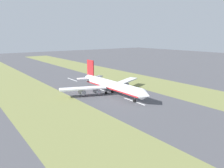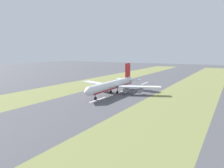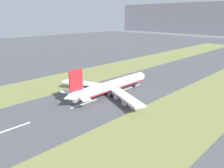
{
  "view_description": "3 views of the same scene",
  "coord_description": "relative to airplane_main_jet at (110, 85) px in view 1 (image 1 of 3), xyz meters",
  "views": [
    {
      "loc": [
        83.32,
        110.24,
        37.81
      ],
      "look_at": [
        1.25,
        -0.19,
        7.0
      ],
      "focal_mm": 35.0,
      "sensor_mm": 36.0,
      "label": 1
    },
    {
      "loc": [
        -72.18,
        129.89,
        29.31
      ],
      "look_at": [
        1.25,
        -0.19,
        7.0
      ],
      "focal_mm": 35.0,
      "sensor_mm": 36.0,
      "label": 2
    },
    {
      "loc": [
        88.49,
        -87.66,
        45.92
      ],
      "look_at": [
        1.25,
        -0.19,
        7.0
      ],
      "focal_mm": 35.0,
      "sensor_mm": 36.0,
      "label": 3
    }
  ],
  "objects": [
    {
      "name": "ground_plane",
      "position": [
        -1.28,
        2.09,
        -6.02
      ],
      "size": [
        800.0,
        800.0,
        0.0
      ],
      "primitive_type": "plane",
      "color": "#4C4C51"
    },
    {
      "name": "grass_median_west",
      "position": [
        -46.28,
        2.09,
        -6.02
      ],
      "size": [
        40.0,
        600.0,
        0.01
      ],
      "primitive_type": "cube",
      "color": "olive",
      "rests_on": "ground"
    },
    {
      "name": "grass_median_east",
      "position": [
        43.72,
        2.09,
        -6.02
      ],
      "size": [
        40.0,
        600.0,
        0.01
      ],
      "primitive_type": "cube",
      "color": "olive",
      "rests_on": "ground"
    },
    {
      "name": "centreline_dash_near",
      "position": [
        -1.28,
        -58.09,
        -6.01
      ],
      "size": [
        1.2,
        18.0,
        0.01
      ],
      "primitive_type": "cube",
      "color": "silver",
      "rests_on": "ground"
    },
    {
      "name": "centreline_dash_mid",
      "position": [
        -1.28,
        -18.09,
        -6.01
      ],
      "size": [
        1.2,
        18.0,
        0.01
      ],
      "primitive_type": "cube",
      "color": "silver",
      "rests_on": "ground"
    },
    {
      "name": "centreline_dash_far",
      "position": [
        -1.28,
        21.91,
        -6.01
      ],
      "size": [
        1.2,
        18.0,
        0.01
      ],
      "primitive_type": "cube",
      "color": "silver",
      "rests_on": "ground"
    },
    {
      "name": "airplane_main_jet",
      "position": [
        0.0,
        0.0,
        0.0
      ],
      "size": [
        64.13,
        67.07,
        20.2
      ],
      "color": "white",
      "rests_on": "ground"
    }
  ]
}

